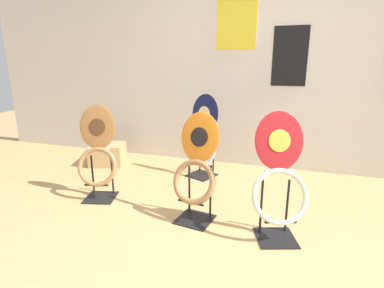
% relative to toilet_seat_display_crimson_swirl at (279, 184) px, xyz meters
% --- Properties ---
extents(ground_plane, '(14.00, 14.00, 0.00)m').
position_rel_toilet_seat_display_crimson_swirl_xyz_m(ground_plane, '(-0.22, -0.43, -0.43)').
color(ground_plane, tan).
extents(wall_back, '(8.00, 0.07, 2.60)m').
position_rel_toilet_seat_display_crimson_swirl_xyz_m(wall_back, '(-0.22, 1.63, 0.87)').
color(wall_back, silver).
rests_on(wall_back, ground_plane).
extents(toilet_seat_display_crimson_swirl, '(0.44, 0.38, 0.94)m').
position_rel_toilet_seat_display_crimson_swirl_xyz_m(toilet_seat_display_crimson_swirl, '(0.00, 0.00, 0.00)').
color(toilet_seat_display_crimson_swirl, black).
rests_on(toilet_seat_display_crimson_swirl, ground_plane).
extents(toilet_seat_display_woodgrain, '(0.40, 0.34, 0.89)m').
position_rel_toilet_seat_display_crimson_swirl_xyz_m(toilet_seat_display_woodgrain, '(-1.64, 0.18, -0.02)').
color(toilet_seat_display_woodgrain, black).
rests_on(toilet_seat_display_woodgrain, ground_plane).
extents(toilet_seat_display_orange_sun, '(0.39, 0.32, 0.89)m').
position_rel_toilet_seat_display_crimson_swirl_xyz_m(toilet_seat_display_orange_sun, '(-0.65, 0.07, -0.01)').
color(toilet_seat_display_orange_sun, black).
rests_on(toilet_seat_display_orange_sun, ground_plane).
extents(toilet_seat_display_navy_moon, '(0.43, 0.36, 0.94)m').
position_rel_toilet_seat_display_crimson_swirl_xyz_m(toilet_seat_display_navy_moon, '(-0.88, 1.06, 0.02)').
color(toilet_seat_display_navy_moon, black).
rests_on(toilet_seat_display_navy_moon, ground_plane).
extents(storage_box, '(0.50, 0.46, 0.27)m').
position_rel_toilet_seat_display_crimson_swirl_xyz_m(storage_box, '(-2.15, 1.07, -0.29)').
color(storage_box, tan).
rests_on(storage_box, ground_plane).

